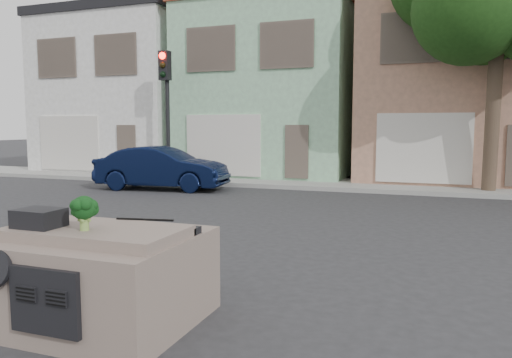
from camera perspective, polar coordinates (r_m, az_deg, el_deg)
The scene contains 12 objects.
ground_plane at distance 8.59m, azimuth -4.42°, elevation -8.86°, with size 120.00×120.00×0.00m, color #303033.
sidewalk at distance 18.49m, azimuth 9.26°, elevation -0.62°, with size 40.00×3.00×0.15m, color gray.
townhouse_white at distance 26.41m, azimuth -13.22°, elevation 9.33°, with size 7.20×8.20×7.55m, color silver.
townhouse_mint at distance 23.17m, azimuth 2.70°, elevation 9.96°, with size 7.20×8.20×7.55m, color #92C79C.
townhouse_tan at distance 22.10m, azimuth 21.87°, elevation 9.72°, with size 7.20×8.20×7.55m, color tan.
navy_sedan at distance 17.73m, azimuth -10.65°, elevation -1.18°, with size 1.58×4.54×1.50m, color black.
traffic_signal at distance 19.75m, azimuth -10.19°, elevation 6.98°, with size 0.40×0.40×5.10m, color black.
tree_near at distance 17.52m, azimuth 25.69°, elevation 12.18°, with size 4.40×4.00×8.50m, color #193B11.
car_dashboard at distance 5.95m, azimuth -16.79°, elevation -10.32°, with size 2.00×1.80×1.12m, color #7D6B60.
instrument_hump at distance 5.91m, azimuth -23.54°, elevation -4.11°, with size 0.48×0.38×0.20m, color black.
wiper_arm at distance 5.97m, azimuth -12.60°, elevation -4.53°, with size 0.70×0.03×0.02m, color black.
broccoli at distance 5.55m, azimuth -19.06°, elevation -3.67°, with size 0.31×0.31×0.38m, color black.
Camera 1 is at (3.48, -7.54, 2.22)m, focal length 35.00 mm.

